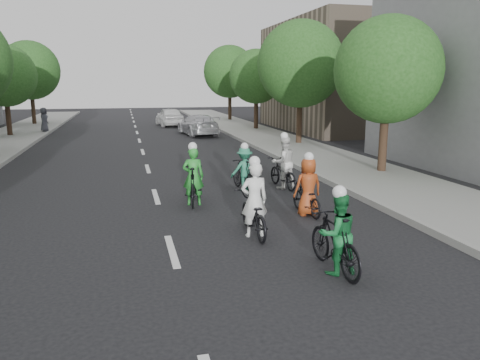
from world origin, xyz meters
name	(u,v)px	position (x,y,z in m)	size (l,w,h in m)	color
ground	(172,251)	(0.00, 0.00, 0.00)	(120.00, 120.00, 0.00)	black
sidewalk_right	(326,160)	(8.00, 10.00, 0.07)	(4.00, 80.00, 0.15)	gray
curb_right	(286,161)	(6.05, 10.00, 0.09)	(0.18, 80.00, 0.18)	#999993
bldg_se	(349,76)	(16.00, 24.00, 4.00)	(10.00, 14.00, 8.00)	gray
tree_l_4	(4,76)	(-8.20, 24.00, 3.96)	(4.00, 4.00, 5.97)	black
tree_l_5	(30,70)	(-8.20, 33.00, 4.52)	(4.80, 4.80, 6.93)	black
tree_r_0	(388,70)	(8.80, 6.60, 3.96)	(4.00, 4.00, 5.97)	black
tree_r_1	(301,64)	(8.80, 15.60, 4.52)	(4.80, 4.80, 6.93)	black
tree_r_2	(256,77)	(8.80, 24.60, 3.96)	(4.00, 4.00, 5.97)	black
tree_r_3	(230,72)	(8.80, 33.60, 4.52)	(4.80, 4.80, 6.93)	black
cyclist_0	(307,193)	(3.83, 1.97, 0.59)	(0.80, 1.70, 1.71)	black
cyclist_1	(336,239)	(2.87, -1.85, 0.65)	(0.78, 1.91, 1.68)	black
cyclist_2	(193,182)	(1.01, 3.80, 0.66)	(0.84, 1.96, 1.84)	black
cyclist_3	(244,172)	(2.91, 5.18, 0.62)	(1.02, 1.77, 1.60)	black
cyclist_4	(283,168)	(4.28, 5.24, 0.67)	(0.93, 1.95, 1.90)	black
cyclist_5	(253,210)	(1.96, 0.62, 0.61)	(0.69, 1.91, 1.88)	black
follow_car_lead	(198,125)	(4.03, 22.27, 0.71)	(1.98, 4.87, 1.41)	silver
follow_car_trail	(169,117)	(2.80, 29.70, 0.76)	(1.80, 4.47, 1.52)	white
spectator_2	(44,120)	(-6.30, 25.73, 0.99)	(0.82, 0.53, 1.68)	#464752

